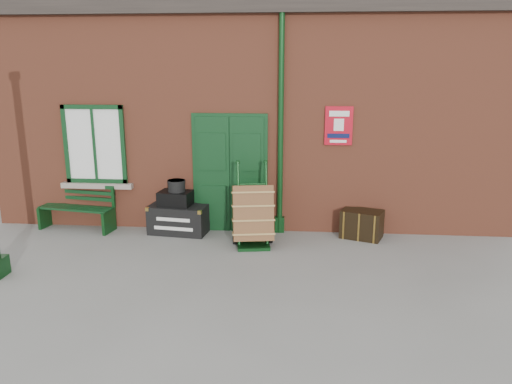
# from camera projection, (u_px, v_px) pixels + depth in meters

# --- Properties ---
(ground) EXTENTS (80.00, 80.00, 0.00)m
(ground) POSITION_uv_depth(u_px,v_px,m) (237.00, 259.00, 8.27)
(ground) COLOR gray
(ground) RESTS_ON ground
(station_building) EXTENTS (10.30, 4.30, 4.36)m
(station_building) POSITION_uv_depth(u_px,v_px,m) (255.00, 109.00, 11.10)
(station_building) COLOR brown
(station_building) RESTS_ON ground
(bench) EXTENTS (1.51, 0.69, 0.90)m
(bench) POSITION_uv_depth(u_px,v_px,m) (78.00, 206.00, 9.70)
(bench) COLOR #0E3417
(bench) RESTS_ON ground
(houdini_trunk) EXTENTS (1.15, 0.72, 0.54)m
(houdini_trunk) POSITION_uv_depth(u_px,v_px,m) (179.00, 219.00, 9.51)
(houdini_trunk) COLOR black
(houdini_trunk) RESTS_ON ground
(strongbox) EXTENTS (0.64, 0.50, 0.27)m
(strongbox) POSITION_uv_depth(u_px,v_px,m) (175.00, 198.00, 9.42)
(strongbox) COLOR black
(strongbox) RESTS_ON houdini_trunk
(hatbox) EXTENTS (0.36, 0.36, 0.22)m
(hatbox) POSITION_uv_depth(u_px,v_px,m) (177.00, 186.00, 9.35)
(hatbox) COLOR black
(hatbox) RESTS_ON strongbox
(suitcase_back) EXTENTS (0.40, 0.55, 0.74)m
(suitcase_back) POSITION_uv_depth(u_px,v_px,m) (253.00, 218.00, 9.25)
(suitcase_back) COLOR tan
(suitcase_back) RESTS_ON ground
(suitcase_front) EXTENTS (0.36, 0.50, 0.63)m
(suitcase_front) POSITION_uv_depth(u_px,v_px,m) (262.00, 222.00, 9.15)
(suitcase_front) COLOR tan
(suitcase_front) RESTS_ON ground
(porter_trolley) EXTENTS (0.81, 0.86, 1.45)m
(porter_trolley) POSITION_uv_depth(u_px,v_px,m) (253.00, 214.00, 8.82)
(porter_trolley) COLOR #0D3514
(porter_trolley) RESTS_ON ground
(dark_trunk) EXTENTS (0.85, 0.70, 0.52)m
(dark_trunk) POSITION_uv_depth(u_px,v_px,m) (362.00, 224.00, 9.23)
(dark_trunk) COLOR black
(dark_trunk) RESTS_ON ground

